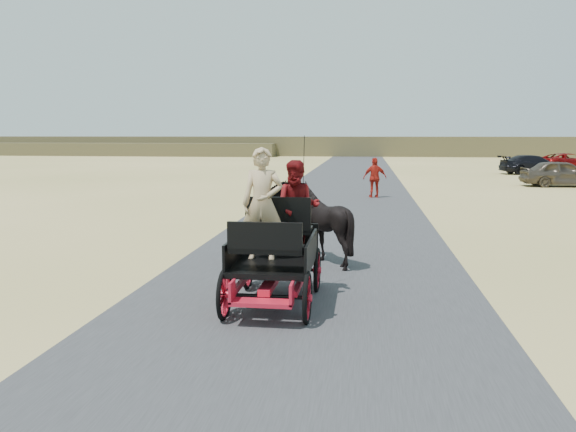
# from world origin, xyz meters

# --- Properties ---
(ground) EXTENTS (140.00, 140.00, 0.00)m
(ground) POSITION_xyz_m (0.00, 0.00, 0.00)
(ground) COLOR tan
(road) EXTENTS (6.00, 140.00, 0.01)m
(road) POSITION_xyz_m (0.00, 0.00, 0.01)
(road) COLOR #38383A
(road) RESTS_ON ground
(ridge_far) EXTENTS (140.00, 6.00, 2.40)m
(ridge_far) POSITION_xyz_m (0.00, 62.00, 1.20)
(ridge_far) COLOR brown
(ridge_far) RESTS_ON ground
(ridge_near) EXTENTS (40.00, 4.00, 1.60)m
(ridge_near) POSITION_xyz_m (-30.00, 58.00, 0.80)
(ridge_near) COLOR brown
(ridge_near) RESTS_ON ground
(carriage) EXTENTS (1.30, 2.40, 0.72)m
(carriage) POSITION_xyz_m (-0.47, -1.04, 0.36)
(carriage) COLOR black
(carriage) RESTS_ON ground
(horse_left) EXTENTS (0.91, 2.01, 1.70)m
(horse_left) POSITION_xyz_m (-1.02, 1.96, 0.85)
(horse_left) COLOR black
(horse_left) RESTS_ON ground
(horse_right) EXTENTS (1.37, 1.54, 1.70)m
(horse_right) POSITION_xyz_m (0.08, 1.96, 0.85)
(horse_right) COLOR black
(horse_right) RESTS_ON ground
(driver_man) EXTENTS (0.66, 0.43, 1.80)m
(driver_man) POSITION_xyz_m (-0.67, -0.99, 1.62)
(driver_man) COLOR tan
(driver_man) RESTS_ON carriage
(passenger_woman) EXTENTS (0.77, 0.60, 1.58)m
(passenger_woman) POSITION_xyz_m (-0.17, -0.44, 1.51)
(passenger_woman) COLOR #660C0F
(passenger_woman) RESTS_ON carriage
(pedestrian) EXTENTS (1.07, 0.61, 1.73)m
(pedestrian) POSITION_xyz_m (1.38, 14.63, 0.86)
(pedestrian) COLOR #AF1E14
(pedestrian) RESTS_ON ground
(car_a) EXTENTS (4.13, 1.82, 1.38)m
(car_a) POSITION_xyz_m (11.16, 21.22, 0.69)
(car_a) COLOR brown
(car_a) RESTS_ON ground
(car_c) EXTENTS (4.73, 2.55, 1.30)m
(car_c) POSITION_xyz_m (12.38, 30.64, 0.65)
(car_c) COLOR black
(car_c) RESTS_ON ground
(car_d) EXTENTS (5.07, 3.63, 1.28)m
(car_d) POSITION_xyz_m (16.24, 35.56, 0.64)
(car_d) COLOR maroon
(car_d) RESTS_ON ground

